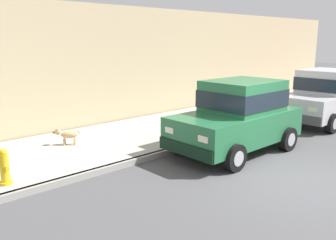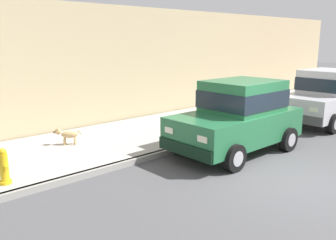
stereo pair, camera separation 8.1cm
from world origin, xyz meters
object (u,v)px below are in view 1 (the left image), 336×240
object	(u,v)px
car_silver_hatchback	(324,96)
fire_hydrant	(5,168)
dog_tan	(67,134)
car_green_hatchback	(238,115)

from	to	relation	value
car_silver_hatchback	fire_hydrant	distance (m)	10.52
dog_tan	fire_hydrant	size ratio (longest dim) A/B	0.89
car_green_hatchback	fire_hydrant	distance (m)	5.65
car_silver_hatchback	dog_tan	size ratio (longest dim) A/B	5.93
fire_hydrant	dog_tan	bearing A→B (deg)	127.71
car_silver_hatchback	dog_tan	xyz separation A→B (m)	(-3.19, -8.24, -0.55)
dog_tan	fire_hydrant	bearing A→B (deg)	-52.29
car_silver_hatchback	fire_hydrant	xyz separation A→B (m)	(-1.52, -10.40, -0.50)
car_green_hatchback	car_silver_hatchback	xyz separation A→B (m)	(0.01, 4.98, 0.00)
car_silver_hatchback	fire_hydrant	world-z (taller)	car_silver_hatchback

